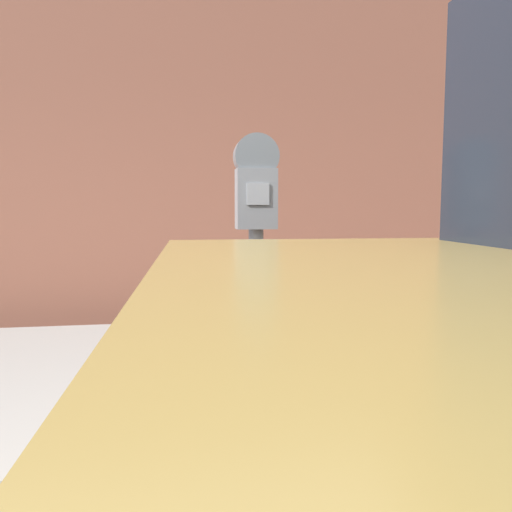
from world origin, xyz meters
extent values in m
cube|color=#9E9B96|center=(0.00, 2.20, 0.06)|extent=(24.00, 2.80, 0.12)
cube|color=#935642|center=(0.00, 4.20, 2.78)|extent=(24.00, 0.30, 5.56)
cylinder|color=gray|center=(0.56, 1.05, 0.64)|extent=(0.07, 0.07, 1.03)
cube|color=slate|center=(0.56, 1.05, 1.29)|extent=(0.19, 0.12, 0.28)
cube|color=gray|center=(0.56, 0.99, 1.31)|extent=(0.10, 0.01, 0.10)
cylinder|color=slate|center=(0.56, 1.05, 1.49)|extent=(0.21, 0.10, 0.21)
cylinder|color=black|center=(1.11, 0.30, 0.34)|extent=(0.68, 0.24, 0.68)
camera|label=1|loc=(0.19, -1.30, 1.26)|focal=35.00mm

